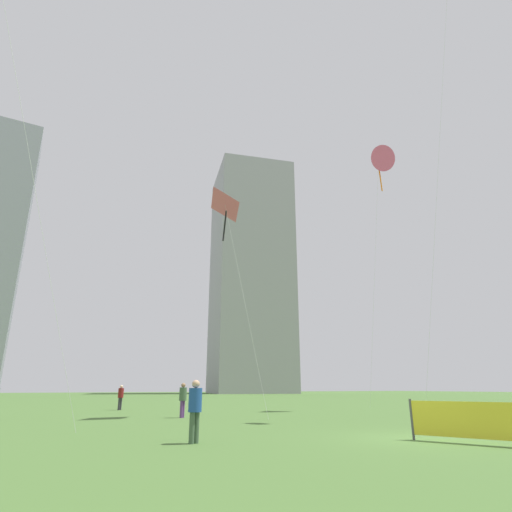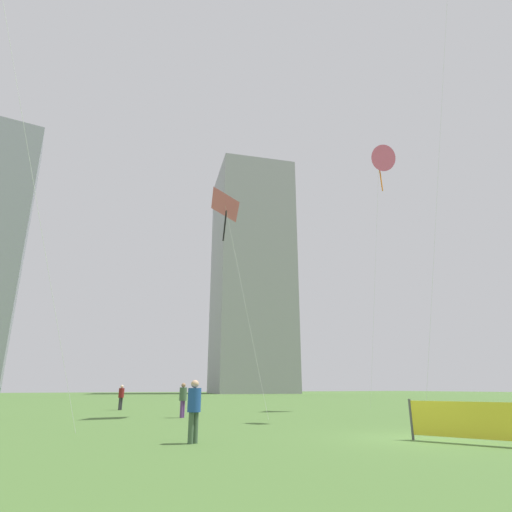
% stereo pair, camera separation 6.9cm
% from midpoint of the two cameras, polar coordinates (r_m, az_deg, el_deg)
% --- Properties ---
extents(ground, '(280.00, 280.00, 0.00)m').
position_cam_midpoint_polar(ground, '(15.29, 21.66, -22.26)').
color(ground, '#476B30').
extents(person_standing_0, '(0.39, 0.39, 1.74)m').
position_cam_midpoint_polar(person_standing_0, '(33.61, -18.05, -17.65)').
color(person_standing_0, '#2D2D33').
rests_on(person_standing_0, ground).
extents(person_standing_3, '(0.40, 0.40, 1.80)m').
position_cam_midpoint_polar(person_standing_3, '(24.43, -10.04, -18.49)').
color(person_standing_3, '#593372').
rests_on(person_standing_3, ground).
extents(person_standing_4, '(0.40, 0.40, 1.79)m').
position_cam_midpoint_polar(person_standing_4, '(13.38, -8.48, -19.63)').
color(person_standing_4, '#3F593F').
rests_on(person_standing_4, ground).
extents(kite_flying_1, '(2.72, 5.20, 21.69)m').
position_cam_midpoint_polar(kite_flying_1, '(38.55, 16.34, 12.47)').
color(kite_flying_1, silver).
rests_on(kite_flying_1, ground).
extents(kite_flying_2, '(2.78, 4.12, 13.25)m').
position_cam_midpoint_polar(kite_flying_2, '(27.00, -4.28, 6.71)').
color(kite_flying_2, silver).
rests_on(kite_flying_2, ground).
extents(distant_highrise_0, '(25.86, 27.88, 66.29)m').
position_cam_midpoint_polar(distant_highrise_0, '(124.16, -0.80, -2.76)').
color(distant_highrise_0, '#939399').
rests_on(distant_highrise_0, ground).
extents(event_banner, '(1.37, 2.86, 1.22)m').
position_cam_midpoint_polar(event_banner, '(14.63, 26.37, -19.41)').
color(event_banner, '#4C4C4C').
rests_on(event_banner, ground).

